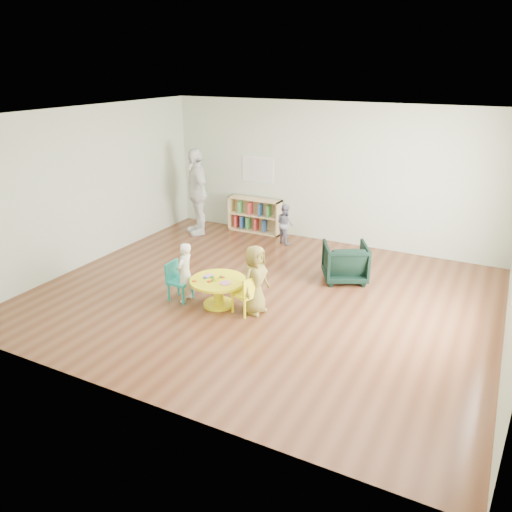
{
  "coord_description": "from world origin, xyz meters",
  "views": [
    {
      "loc": [
        3.2,
        -6.46,
        3.48
      ],
      "look_at": [
        0.04,
        -0.3,
        0.79
      ],
      "focal_mm": 35.0,
      "sensor_mm": 36.0,
      "label": 1
    }
  ],
  "objects_px": {
    "adult_caretaker": "(197,192)",
    "activity_table": "(218,287)",
    "child_left": "(185,273)",
    "child_right": "(255,280)",
    "kid_chair_right": "(247,293)",
    "bookshelf": "(255,215)",
    "kid_chair_left": "(178,280)",
    "toddler": "(285,224)",
    "armchair": "(345,262)"
  },
  "relations": [
    {
      "from": "adult_caretaker",
      "to": "activity_table",
      "type": "bearing_deg",
      "value": -11.6
    },
    {
      "from": "activity_table",
      "to": "adult_caretaker",
      "type": "distance_m",
      "value": 3.61
    },
    {
      "from": "child_left",
      "to": "child_right",
      "type": "relative_size",
      "value": 0.9
    },
    {
      "from": "kid_chair_right",
      "to": "bookshelf",
      "type": "relative_size",
      "value": 0.51
    },
    {
      "from": "activity_table",
      "to": "adult_caretaker",
      "type": "xyz_separation_m",
      "value": [
        -2.21,
        2.79,
        0.62
      ]
    },
    {
      "from": "kid_chair_left",
      "to": "child_right",
      "type": "distance_m",
      "value": 1.3
    },
    {
      "from": "kid_chair_left",
      "to": "adult_caretaker",
      "type": "xyz_separation_m",
      "value": [
        -1.54,
        2.9,
        0.59
      ]
    },
    {
      "from": "adult_caretaker",
      "to": "kid_chair_left",
      "type": "bearing_deg",
      "value": -22.02
    },
    {
      "from": "bookshelf",
      "to": "kid_chair_left",
      "type": "bearing_deg",
      "value": -82.19
    },
    {
      "from": "kid_chair_left",
      "to": "activity_table",
      "type": "bearing_deg",
      "value": 97.81
    },
    {
      "from": "child_left",
      "to": "toddler",
      "type": "bearing_deg",
      "value": 170.9
    },
    {
      "from": "adult_caretaker",
      "to": "kid_chair_right",
      "type": "bearing_deg",
      "value": -6.05
    },
    {
      "from": "activity_table",
      "to": "child_left",
      "type": "relative_size",
      "value": 0.9
    },
    {
      "from": "child_left",
      "to": "child_right",
      "type": "height_order",
      "value": "child_right"
    },
    {
      "from": "child_left",
      "to": "child_right",
      "type": "distance_m",
      "value": 1.15
    },
    {
      "from": "bookshelf",
      "to": "adult_caretaker",
      "type": "relative_size",
      "value": 0.65
    },
    {
      "from": "activity_table",
      "to": "child_right",
      "type": "height_order",
      "value": "child_right"
    },
    {
      "from": "child_left",
      "to": "armchair",
      "type": "bearing_deg",
      "value": 130.01
    },
    {
      "from": "child_right",
      "to": "adult_caretaker",
      "type": "relative_size",
      "value": 0.57
    },
    {
      "from": "kid_chair_right",
      "to": "armchair",
      "type": "bearing_deg",
      "value": -6.93
    },
    {
      "from": "kid_chair_left",
      "to": "adult_caretaker",
      "type": "relative_size",
      "value": 0.34
    },
    {
      "from": "toddler",
      "to": "adult_caretaker",
      "type": "xyz_separation_m",
      "value": [
        -1.96,
        -0.26,
        0.51
      ]
    },
    {
      "from": "armchair",
      "to": "child_right",
      "type": "relative_size",
      "value": 0.69
    },
    {
      "from": "armchair",
      "to": "child_left",
      "type": "distance_m",
      "value": 2.72
    },
    {
      "from": "bookshelf",
      "to": "toddler",
      "type": "bearing_deg",
      "value": -24.3
    },
    {
      "from": "child_right",
      "to": "armchair",
      "type": "bearing_deg",
      "value": -14.9
    },
    {
      "from": "armchair",
      "to": "child_right",
      "type": "bearing_deg",
      "value": 37.59
    },
    {
      "from": "armchair",
      "to": "child_right",
      "type": "height_order",
      "value": "child_right"
    },
    {
      "from": "kid_chair_right",
      "to": "bookshelf",
      "type": "distance_m",
      "value": 3.89
    },
    {
      "from": "kid_chair_left",
      "to": "child_right",
      "type": "bearing_deg",
      "value": 95.62
    },
    {
      "from": "activity_table",
      "to": "kid_chair_left",
      "type": "xyz_separation_m",
      "value": [
        -0.67,
        -0.11,
        0.04
      ]
    },
    {
      "from": "activity_table",
      "to": "armchair",
      "type": "height_order",
      "value": "armchair"
    },
    {
      "from": "child_right",
      "to": "kid_chair_left",
      "type": "bearing_deg",
      "value": 107.21
    },
    {
      "from": "kid_chair_left",
      "to": "child_left",
      "type": "xyz_separation_m",
      "value": [
        0.14,
        0.01,
        0.14
      ]
    },
    {
      "from": "activity_table",
      "to": "armchair",
      "type": "xyz_separation_m",
      "value": [
        1.42,
        1.79,
        0.03
      ]
    },
    {
      "from": "child_left",
      "to": "toddler",
      "type": "relative_size",
      "value": 1.15
    },
    {
      "from": "bookshelf",
      "to": "toddler",
      "type": "xyz_separation_m",
      "value": [
        0.91,
        -0.41,
        0.05
      ]
    },
    {
      "from": "armchair",
      "to": "child_right",
      "type": "distance_m",
      "value": 1.94
    },
    {
      "from": "armchair",
      "to": "bookshelf",
      "type": "bearing_deg",
      "value": -60.2
    },
    {
      "from": "bookshelf",
      "to": "adult_caretaker",
      "type": "distance_m",
      "value": 1.36
    },
    {
      "from": "kid_chair_left",
      "to": "kid_chair_right",
      "type": "relative_size",
      "value": 1.01
    },
    {
      "from": "bookshelf",
      "to": "child_left",
      "type": "distance_m",
      "value": 3.62
    },
    {
      "from": "adult_caretaker",
      "to": "armchair",
      "type": "bearing_deg",
      "value": 24.69
    },
    {
      "from": "bookshelf",
      "to": "toddler",
      "type": "distance_m",
      "value": 1.0
    },
    {
      "from": "armchair",
      "to": "adult_caretaker",
      "type": "bearing_deg",
      "value": -42.65
    },
    {
      "from": "armchair",
      "to": "child_left",
      "type": "height_order",
      "value": "child_left"
    },
    {
      "from": "kid_chair_right",
      "to": "toddler",
      "type": "xyz_separation_m",
      "value": [
        -0.77,
        3.1,
        0.08
      ]
    },
    {
      "from": "armchair",
      "to": "toddler",
      "type": "height_order",
      "value": "toddler"
    },
    {
      "from": "armchair",
      "to": "toddler",
      "type": "relative_size",
      "value": 0.88
    },
    {
      "from": "child_left",
      "to": "adult_caretaker",
      "type": "xyz_separation_m",
      "value": [
        -1.68,
        2.89,
        0.45
      ]
    }
  ]
}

